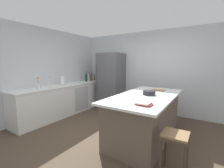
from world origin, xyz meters
TOP-DOWN VIEW (x-y plane):
  - ground_plane at (0.00, 0.00)m, footprint 7.20×7.20m
  - wall_rear at (0.00, 2.25)m, footprint 6.00×0.10m
  - wall_left at (-2.45, 0.00)m, footprint 0.10×6.00m
  - counter_run_left at (-2.09, 0.53)m, footprint 0.66×3.17m
  - kitchen_island at (0.57, 0.43)m, footprint 1.09×2.24m
  - refrigerator at (-1.23, 1.84)m, footprint 0.79×0.75m
  - bar_stool at (1.32, -0.43)m, footprint 0.36×0.36m
  - sink_faucet at (-2.13, 0.04)m, footprint 0.15×0.05m
  - flower_vase at (-2.05, -0.35)m, footprint 0.08×0.08m
  - paper_towel_roll at (-2.08, 0.44)m, footprint 0.14×0.14m
  - hot_sauce_bottle at (-2.11, 2.00)m, footprint 0.06×0.06m
  - gin_bottle at (-2.07, 1.90)m, footprint 0.07×0.07m
  - vinegar_bottle at (-2.11, 1.82)m, footprint 0.05×0.05m
  - syrup_bottle at (-2.11, 1.71)m, footprint 0.06×0.06m
  - soda_bottle at (-2.07, 1.62)m, footprint 0.07×0.07m
  - wine_bottle at (-2.10, 1.52)m, footprint 0.06×0.06m
  - cookbook_stack at (0.81, -0.32)m, footprint 0.26×0.20m
  - mixing_bowl at (0.61, 0.50)m, footprint 0.26×0.26m
  - cutting_board at (0.63, 1.12)m, footprint 0.32×0.21m

SIDE VIEW (x-z plane):
  - ground_plane at x=0.00m, z-range 0.00..0.00m
  - counter_run_left at x=-2.09m, z-range 0.00..0.93m
  - kitchen_island at x=0.57m, z-range 0.01..0.93m
  - bar_stool at x=1.32m, z-range 0.20..0.83m
  - cutting_board at x=0.63m, z-range 0.93..0.94m
  - cookbook_stack at x=0.81m, z-range 0.93..0.97m
  - refrigerator at x=-1.23m, z-range 0.00..1.93m
  - mixing_bowl at x=0.61m, z-range 0.93..1.01m
  - hot_sauce_bottle at x=-2.11m, z-range 0.91..1.12m
  - flower_vase at x=-2.05m, z-range 0.87..1.19m
  - gin_bottle at x=-2.07m, z-range 0.90..1.18m
  - syrup_bottle at x=-2.11m, z-range 0.90..1.20m
  - soda_bottle at x=-2.07m, z-range 0.89..1.22m
  - paper_towel_roll at x=-2.08m, z-range 0.91..1.22m
  - vinegar_bottle at x=-2.11m, z-range 0.89..1.23m
  - wine_bottle at x=-2.10m, z-range 0.89..1.25m
  - sink_faucet at x=-2.13m, z-range 0.94..1.24m
  - wall_rear at x=0.00m, z-range 0.00..2.60m
  - wall_left at x=-2.45m, z-range 0.00..2.60m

